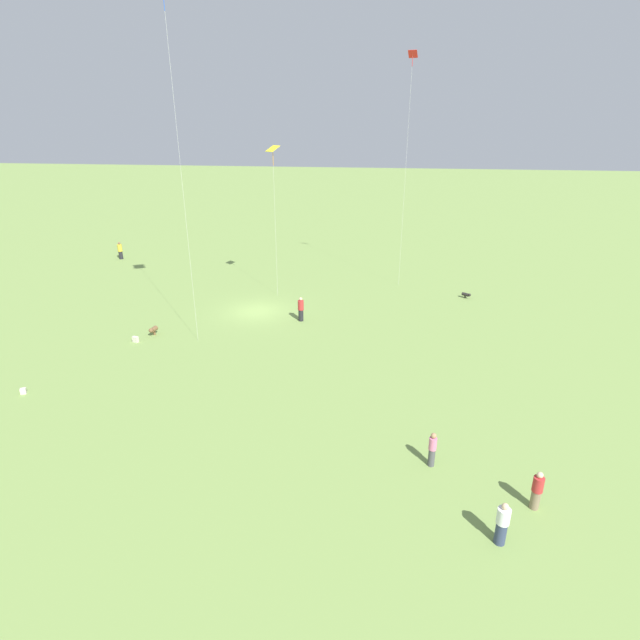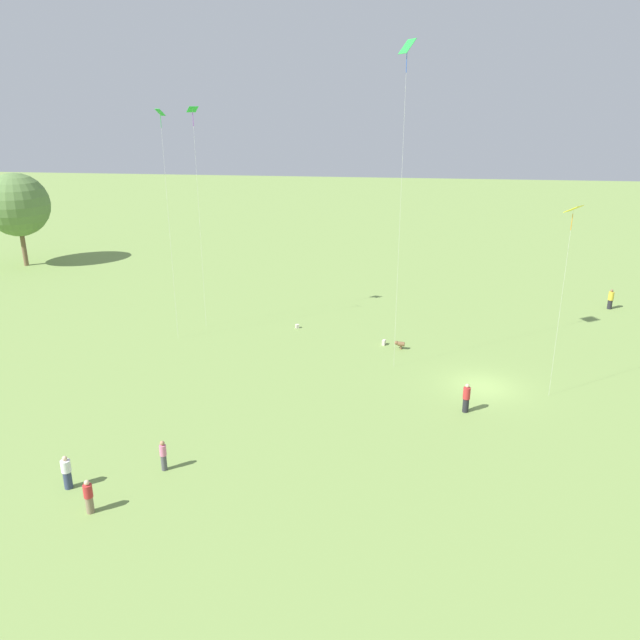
{
  "view_description": "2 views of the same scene",
  "coord_description": "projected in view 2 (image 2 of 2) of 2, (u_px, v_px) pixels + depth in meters",
  "views": [
    {
      "loc": [
        -9.69,
        34.87,
        13.86
      ],
      "look_at": [
        -6.15,
        9.08,
        3.27
      ],
      "focal_mm": 28.0,
      "sensor_mm": 36.0,
      "label": 1
    },
    {
      "loc": [
        -37.73,
        5.61,
        17.33
      ],
      "look_at": [
        -7.57,
        9.64,
        6.74
      ],
      "focal_mm": 35.0,
      "sensor_mm": 36.0,
      "label": 2
    }
  ],
  "objects": [
    {
      "name": "ground_plane",
      "position": [
        483.0,
        387.0,
        40.32
      ],
      "size": [
        240.0,
        240.0,
        0.0
      ],
      "primitive_type": "plane",
      "color": "#7A994C"
    },
    {
      "name": "tree_3",
      "position": [
        17.0,
        205.0,
        68.27
      ],
      "size": [
        6.89,
        6.89,
        10.28
      ],
      "color": "brown",
      "rests_on": "ground_plane"
    },
    {
      "name": "person_0",
      "position": [
        466.0,
        398.0,
        36.75
      ],
      "size": [
        0.5,
        0.5,
        1.81
      ],
      "rotation": [
        0.0,
        0.0,
        1.76
      ],
      "color": "#232328",
      "rests_on": "ground_plane"
    },
    {
      "name": "person_1",
      "position": [
        611.0,
        299.0,
        55.32
      ],
      "size": [
        0.61,
        0.61,
        1.81
      ],
      "rotation": [
        0.0,
        0.0,
        0.37
      ],
      "color": "#232328",
      "rests_on": "ground_plane"
    },
    {
      "name": "person_2",
      "position": [
        89.0,
        497.0,
        27.66
      ],
      "size": [
        0.44,
        0.44,
        1.66
      ],
      "rotation": [
        0.0,
        0.0,
        3.23
      ],
      "color": "#847056",
      "rests_on": "ground_plane"
    },
    {
      "name": "person_3",
      "position": [
        163.0,
        455.0,
        30.9
      ],
      "size": [
        0.38,
        0.38,
        1.63
      ],
      "rotation": [
        0.0,
        0.0,
        1.43
      ],
      "color": "#4C4C51",
      "rests_on": "ground_plane"
    },
    {
      "name": "person_4",
      "position": [
        67.0,
        473.0,
        29.43
      ],
      "size": [
        0.6,
        0.6,
        1.73
      ],
      "rotation": [
        0.0,
        0.0,
        0.38
      ],
      "color": "#333D5B",
      "rests_on": "ground_plane"
    },
    {
      "name": "kite_0",
      "position": [
        406.0,
        66.0,
        37.05
      ],
      "size": [
        1.22,
        1.07,
        20.93
      ],
      "rotation": [
        0.0,
        0.0,
        2.86
      ],
      "color": "green",
      "rests_on": "ground_plane"
    },
    {
      "name": "kite_1",
      "position": [
        162.0,
        135.0,
        43.67
      ],
      "size": [
        0.79,
        0.82,
        16.99
      ],
      "rotation": [
        0.0,
        0.0,
        0.1
      ],
      "color": "green",
      "rests_on": "ground_plane"
    },
    {
      "name": "kite_3",
      "position": [
        194.0,
        128.0,
        46.12
      ],
      "size": [
        0.96,
        0.97,
        17.14
      ],
      "rotation": [
        0.0,
        0.0,
        1.52
      ],
      "color": "green",
      "rests_on": "ground_plane"
    },
    {
      "name": "kite_4",
      "position": [
        572.0,
        218.0,
        35.44
      ],
      "size": [
        1.18,
        1.17,
        11.9
      ],
      "rotation": [
        0.0,
        0.0,
        1.67
      ],
      "color": "yellow",
      "rests_on": "ground_plane"
    },
    {
      "name": "dog_1",
      "position": [
        400.0,
        344.0,
        46.35
      ],
      "size": [
        0.39,
        0.77,
        0.62
      ],
      "rotation": [
        0.0,
        0.0,
        6.16
      ],
      "color": "brown",
      "rests_on": "ground_plane"
    },
    {
      "name": "picnic_bag_0",
      "position": [
        297.0,
        326.0,
        50.79
      ],
      "size": [
        0.36,
        0.35,
        0.31
      ],
      "rotation": [
        0.0,
        0.0,
        2.06
      ],
      "color": "beige",
      "rests_on": "ground_plane"
    },
    {
      "name": "picnic_bag_1",
      "position": [
        384.0,
        342.0,
        47.23
      ],
      "size": [
        0.42,
        0.3,
        0.39
      ],
      "rotation": [
        0.0,
        0.0,
        2.9
      ],
      "color": "beige",
      "rests_on": "ground_plane"
    }
  ]
}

